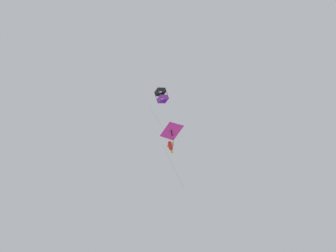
% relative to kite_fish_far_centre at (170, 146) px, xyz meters
% --- Properties ---
extents(kite_fish_far_centre, '(1.86, 1.74, 2.78)m').
position_rel_kite_fish_far_centre_xyz_m(kite_fish_far_centre, '(0.00, 0.00, 0.00)').
color(kite_fish_far_centre, red).
extents(kite_delta_low_drifter, '(3.25, 3.64, 9.16)m').
position_rel_kite_fish_far_centre_xyz_m(kite_delta_low_drifter, '(-13.73, -4.45, -5.12)').
color(kite_delta_low_drifter, '#DB2D93').
extents(kite_box_highest, '(3.99, 3.52, 8.44)m').
position_rel_kite_fish_far_centre_xyz_m(kite_box_highest, '(-15.07, -3.18, 1.02)').
color(kite_box_highest, black).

